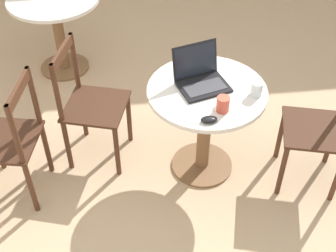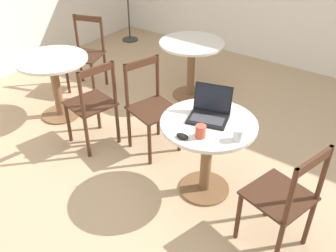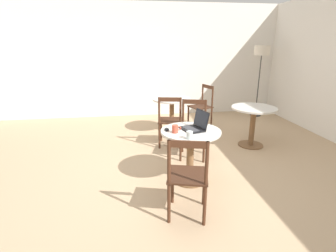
% 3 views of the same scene
% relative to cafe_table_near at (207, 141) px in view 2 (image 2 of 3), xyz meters
% --- Properties ---
extents(ground_plane, '(16.00, 16.00, 0.00)m').
position_rel_cafe_table_near_xyz_m(ground_plane, '(-0.20, 0.27, -0.53)').
color(ground_plane, tan).
extents(cafe_table_near, '(0.78, 0.78, 0.71)m').
position_rel_cafe_table_near_xyz_m(cafe_table_near, '(0.00, 0.00, 0.00)').
color(cafe_table_near, brown).
rests_on(cafe_table_near, ground_plane).
extents(cafe_table_mid, '(0.78, 0.78, 0.71)m').
position_rel_cafe_table_near_xyz_m(cafe_table_mid, '(1.39, 1.06, 0.00)').
color(cafe_table_mid, brown).
rests_on(cafe_table_mid, ground_plane).
extents(cafe_table_far, '(0.78, 0.78, 0.71)m').
position_rel_cafe_table_near_xyz_m(cafe_table_far, '(0.09, 2.02, 0.00)').
color(cafe_table_far, brown).
rests_on(cafe_table_far, ground_plane).
extents(chair_near_front, '(0.51, 0.51, 0.92)m').
position_rel_cafe_table_near_xyz_m(chair_near_front, '(-0.20, -0.74, -0.07)').
color(chair_near_front, '#472819').
rests_on(chair_near_front, ground_plane).
extents(chair_near_back, '(0.51, 0.51, 0.92)m').
position_rel_cafe_table_near_xyz_m(chair_near_back, '(0.23, 0.77, -0.07)').
color(chair_near_back, '#472819').
rests_on(chair_near_back, ground_plane).
extents(chair_far_front, '(0.49, 0.49, 0.92)m').
position_rel_cafe_table_near_xyz_m(chair_far_front, '(-0.06, 1.27, -0.07)').
color(chair_far_front, '#472819').
rests_on(chair_far_front, ground_plane).
extents(chair_far_right, '(0.52, 0.52, 0.92)m').
position_rel_cafe_table_near_xyz_m(chair_far_right, '(0.80, 2.27, -0.07)').
color(chair_far_right, '#472819').
rests_on(chair_far_right, ground_plane).
extents(laptop, '(0.35, 0.37, 0.24)m').
position_rel_cafe_table_near_xyz_m(laptop, '(0.06, 0.03, 0.24)').
color(laptop, black).
rests_on(laptop, cafe_table_near).
extents(mouse, '(0.06, 0.10, 0.03)m').
position_rel_cafe_table_near_xyz_m(mouse, '(-0.31, 0.05, 0.20)').
color(mouse, black).
rests_on(mouse, cafe_table_near).
extents(mug, '(0.12, 0.08, 0.10)m').
position_rel_cafe_table_near_xyz_m(mug, '(-0.21, -0.05, 0.24)').
color(mug, '#C64C38').
rests_on(mug, cafe_table_near).
extents(drinking_glass, '(0.07, 0.07, 0.09)m').
position_rel_cafe_table_near_xyz_m(drinking_glass, '(-0.09, -0.30, 0.23)').
color(drinking_glass, silver).
rests_on(drinking_glass, cafe_table_near).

